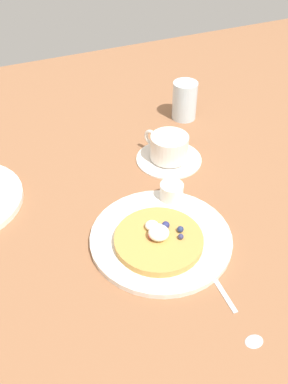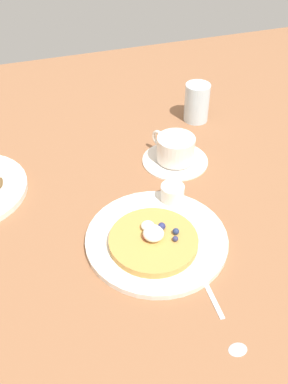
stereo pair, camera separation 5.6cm
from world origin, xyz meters
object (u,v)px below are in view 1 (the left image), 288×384
(coffee_cup, at_px, (169,146))
(pancake_plate, at_px, (161,238))
(syrup_ramekin, at_px, (172,191))
(coffee_saucer, at_px, (169,158))
(teaspoon, at_px, (240,318))
(water_glass, at_px, (185,101))

(coffee_cup, bearing_deg, pancake_plate, -118.83)
(pancake_plate, bearing_deg, syrup_ramekin, 54.18)
(pancake_plate, bearing_deg, coffee_saucer, 60.88)
(coffee_saucer, bearing_deg, teaspoon, -100.87)
(syrup_ramekin, xyz_separation_m, coffee_saucer, (0.06, 0.13, -0.02))
(coffee_saucer, height_order, teaspoon, coffee_saucer)
(coffee_saucer, bearing_deg, syrup_ramekin, -113.97)
(teaspoon, xyz_separation_m, water_glass, (0.19, 0.56, 0.05))
(teaspoon, height_order, water_glass, water_glass)
(teaspoon, relative_size, water_glass, 1.76)
(coffee_saucer, xyz_separation_m, teaspoon, (-0.08, -0.41, -0.00))
(pancake_plate, distance_m, syrup_ramekin, 0.11)
(teaspoon, bearing_deg, coffee_saucer, 79.13)
(syrup_ramekin, distance_m, coffee_cup, 0.14)
(coffee_saucer, height_order, water_glass, water_glass)
(pancake_plate, relative_size, coffee_cup, 2.40)
(syrup_ramekin, relative_size, water_glass, 0.48)
(syrup_ramekin, bearing_deg, coffee_cup, 66.50)
(coffee_saucer, height_order, coffee_cup, coffee_cup)
(pancake_plate, distance_m, coffee_saucer, 0.25)
(syrup_ramekin, relative_size, coffee_cup, 0.43)
(coffee_cup, bearing_deg, water_glass, 52.40)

